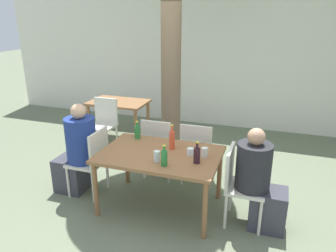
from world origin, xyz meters
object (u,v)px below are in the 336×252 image
Objects in this scene: patio_chair_2 at (159,145)px; green_bottle_1 at (164,158)px; dining_table_back at (118,107)px; drinking_glass_2 at (157,156)px; person_seated_1 at (260,184)px; green_bottle_3 at (137,132)px; drinking_glass_0 at (190,152)px; drinking_glass_1 at (205,152)px; patio_chair_1 at (239,181)px; patio_chair_4 at (104,121)px; wine_bottle_0 at (197,155)px; person_seated_0 at (77,153)px; dining_table_front at (160,159)px; patio_chair_0 at (92,158)px; patio_chair_3 at (197,150)px; soda_bottle_2 at (172,140)px.

patio_chair_2 is 3.75× the size of green_bottle_1.
dining_table_back is 1.83m from patio_chair_2.
drinking_glass_2 is (0.34, -0.95, 0.28)m from patio_chair_2.
green_bottle_3 is at bearing 77.62° from person_seated_1.
drinking_glass_1 is (0.17, -0.00, 0.02)m from drinking_glass_0.
patio_chair_1 and patio_chair_4 have the same top height.
person_seated_0 is at bearing 175.96° from wine_bottle_0.
patio_chair_4 is at bearing 138.21° from dining_table_front.
person_seated_0 is 1.74m from drinking_glass_1.
patio_chair_1 is 7.33× the size of drinking_glass_2.
patio_chair_2 is at bearing 135.05° from drinking_glass_0.
patio_chair_0 and patio_chair_3 have the same top height.
patio_chair_0 is 2.15m from person_seated_1.
dining_table_front is 1.19m from person_seated_0.
patio_chair_1 is 1.44m from patio_chair_2.
person_seated_0 is 15.13× the size of drinking_glass_0.
drinking_glass_1 is (-0.66, 0.07, 0.26)m from person_seated_1.
drinking_glass_0 is (-0.13, 0.19, -0.06)m from wine_bottle_0.
soda_bottle_2 reaches higher than wine_bottle_0.
patio_chair_4 reaches higher than dining_table_front.
drinking_glass_0 is (1.95, -1.35, 0.25)m from patio_chair_4.
dining_table_front is 1.57× the size of patio_chair_4.
dining_table_front is 0.27m from drinking_glass_2.
dining_table_front is 12.52× the size of drinking_glass_1.
patio_chair_1 is at bearing -38.24° from dining_table_back.
green_bottle_1 is at bearing 77.43° from person_seated_0.
dining_table_back is 0.92× the size of person_seated_1.
person_seated_0 is 3.95× the size of soda_bottle_2.
drinking_glass_2 is at bearing -78.66° from dining_table_front.
dining_table_back is at bearing -162.62° from patio_chair_0.
green_bottle_3 is at bearing 65.37° from patio_chair_2.
patio_chair_4 is 0.78× the size of person_seated_1.
person_seated_1 is at bearing 90.00° from person_seated_0.
soda_bottle_2 is 3.83× the size of drinking_glass_0.
drinking_glass_2 is at bearing -97.36° from soda_bottle_2.
wine_bottle_0 is at bearing 29.15° from green_bottle_1.
patio_chair_3 is 0.78× the size of person_seated_1.
wine_bottle_0 is at bearing -36.55° from patio_chair_4.
patio_chair_1 is 7.97× the size of drinking_glass_1.
patio_chair_3 is at bearing 103.07° from wine_bottle_0.
drinking_glass_2 is at bearing -149.13° from drinking_glass_1.
patio_chair_0 is at bearing 180.00° from dining_table_front.
soda_bottle_2 is (1.06, 0.17, 0.34)m from patio_chair_0.
soda_bottle_2 reaches higher than dining_table_front.
patio_chair_3 is 7.33× the size of drinking_glass_2.
patio_chair_2 reaches higher than dining_table_back.
patio_chair_3 is 1.02m from drinking_glass_2.
green_bottle_3 is (-1.42, 0.36, 0.31)m from patio_chair_1.
dining_table_back is 3.43× the size of soda_bottle_2.
patio_chair_2 is 7.33× the size of drinking_glass_2.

